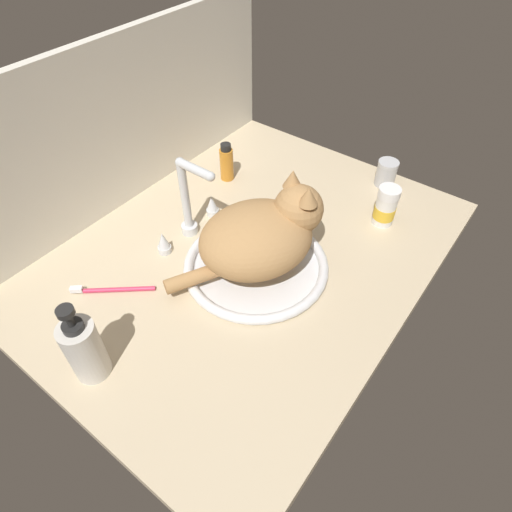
{
  "coord_description": "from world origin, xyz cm",
  "views": [
    {
      "loc": [
        -57.99,
        -45.54,
        76.53
      ],
      "look_at": [
        -3.49,
        -4.45,
        7.0
      ],
      "focal_mm": 30.66,
      "sensor_mm": 36.0,
      "label": 1
    }
  ],
  "objects_px": {
    "sink_basin": "(256,265)",
    "toothbrush": "(111,289)",
    "cat": "(264,234)",
    "metal_jar": "(386,173)",
    "amber_bottle": "(227,163)",
    "faucet": "(189,207)",
    "pill_bottle": "(386,207)",
    "soap_pump_bottle": "(84,349)"
  },
  "relations": [
    {
      "from": "pill_bottle",
      "to": "metal_jar",
      "type": "height_order",
      "value": "pill_bottle"
    },
    {
      "from": "amber_bottle",
      "to": "metal_jar",
      "type": "bearing_deg",
      "value": -56.66
    },
    {
      "from": "cat",
      "to": "pill_bottle",
      "type": "distance_m",
      "value": 0.34
    },
    {
      "from": "faucet",
      "to": "toothbrush",
      "type": "distance_m",
      "value": 0.26
    },
    {
      "from": "cat",
      "to": "pill_bottle",
      "type": "xyz_separation_m",
      "value": [
        0.3,
        -0.15,
        -0.05
      ]
    },
    {
      "from": "sink_basin",
      "to": "amber_bottle",
      "type": "bearing_deg",
      "value": 50.08
    },
    {
      "from": "cat",
      "to": "toothbrush",
      "type": "bearing_deg",
      "value": 140.09
    },
    {
      "from": "faucet",
      "to": "soap_pump_bottle",
      "type": "distance_m",
      "value": 0.41
    },
    {
      "from": "sink_basin",
      "to": "metal_jar",
      "type": "relative_size",
      "value": 4.54
    },
    {
      "from": "pill_bottle",
      "to": "faucet",
      "type": "bearing_deg",
      "value": 132.06
    },
    {
      "from": "sink_basin",
      "to": "toothbrush",
      "type": "height_order",
      "value": "sink_basin"
    },
    {
      "from": "faucet",
      "to": "cat",
      "type": "height_order",
      "value": "cat"
    },
    {
      "from": "metal_jar",
      "to": "pill_bottle",
      "type": "bearing_deg",
      "value": -156.27
    },
    {
      "from": "soap_pump_bottle",
      "to": "metal_jar",
      "type": "relative_size",
      "value": 2.54
    },
    {
      "from": "sink_basin",
      "to": "toothbrush",
      "type": "distance_m",
      "value": 0.32
    },
    {
      "from": "sink_basin",
      "to": "pill_bottle",
      "type": "bearing_deg",
      "value": -26.35
    },
    {
      "from": "amber_bottle",
      "to": "toothbrush",
      "type": "bearing_deg",
      "value": -172.02
    },
    {
      "from": "sink_basin",
      "to": "faucet",
      "type": "distance_m",
      "value": 0.21
    },
    {
      "from": "pill_bottle",
      "to": "metal_jar",
      "type": "relative_size",
      "value": 1.45
    },
    {
      "from": "pill_bottle",
      "to": "sink_basin",
      "type": "bearing_deg",
      "value": 153.65
    },
    {
      "from": "soap_pump_bottle",
      "to": "sink_basin",
      "type": "bearing_deg",
      "value": -12.33
    },
    {
      "from": "pill_bottle",
      "to": "soap_pump_bottle",
      "type": "relative_size",
      "value": 0.57
    },
    {
      "from": "metal_jar",
      "to": "sink_basin",
      "type": "bearing_deg",
      "value": 169.05
    },
    {
      "from": "sink_basin",
      "to": "soap_pump_bottle",
      "type": "height_order",
      "value": "soap_pump_bottle"
    },
    {
      "from": "cat",
      "to": "metal_jar",
      "type": "xyz_separation_m",
      "value": [
        0.46,
        -0.08,
        -0.06
      ]
    },
    {
      "from": "faucet",
      "to": "amber_bottle",
      "type": "relative_size",
      "value": 1.95
    },
    {
      "from": "sink_basin",
      "to": "pill_bottle",
      "type": "relative_size",
      "value": 3.13
    },
    {
      "from": "soap_pump_bottle",
      "to": "faucet",
      "type": "bearing_deg",
      "value": 16.0
    },
    {
      "from": "faucet",
      "to": "sink_basin",
      "type": "bearing_deg",
      "value": -90.0
    },
    {
      "from": "cat",
      "to": "metal_jar",
      "type": "distance_m",
      "value": 0.47
    },
    {
      "from": "pill_bottle",
      "to": "amber_bottle",
      "type": "relative_size",
      "value": 0.96
    },
    {
      "from": "pill_bottle",
      "to": "toothbrush",
      "type": "relative_size",
      "value": 0.72
    },
    {
      "from": "metal_jar",
      "to": "toothbrush",
      "type": "xyz_separation_m",
      "value": [
        -0.72,
        0.3,
        -0.03
      ]
    },
    {
      "from": "amber_bottle",
      "to": "toothbrush",
      "type": "relative_size",
      "value": 0.75
    },
    {
      "from": "sink_basin",
      "to": "soap_pump_bottle",
      "type": "bearing_deg",
      "value": 167.67
    },
    {
      "from": "pill_bottle",
      "to": "toothbrush",
      "type": "distance_m",
      "value": 0.68
    },
    {
      "from": "pill_bottle",
      "to": "metal_jar",
      "type": "bearing_deg",
      "value": 23.73
    },
    {
      "from": "cat",
      "to": "toothbrush",
      "type": "distance_m",
      "value": 0.35
    },
    {
      "from": "toothbrush",
      "to": "pill_bottle",
      "type": "bearing_deg",
      "value": -33.13
    },
    {
      "from": "pill_bottle",
      "to": "soap_pump_bottle",
      "type": "distance_m",
      "value": 0.75
    },
    {
      "from": "faucet",
      "to": "cat",
      "type": "bearing_deg",
      "value": -85.22
    },
    {
      "from": "sink_basin",
      "to": "amber_bottle",
      "type": "distance_m",
      "value": 0.36
    }
  ]
}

